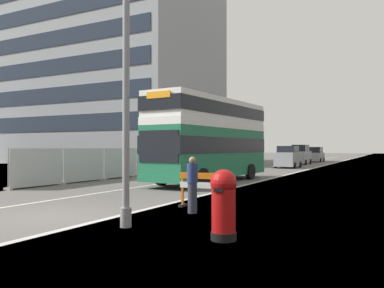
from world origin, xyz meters
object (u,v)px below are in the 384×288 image
object	(u,v)px
red_pillar_postbox	(224,201)
roadworks_barrier	(201,186)
double_decker_bus	(211,138)
car_oncoming_near	(288,157)
lamppost_foreground	(126,52)
car_receding_far	(315,155)
car_receding_mid	(301,155)
pedestrian_at_kerb	(192,185)

from	to	relation	value
red_pillar_postbox	roadworks_barrier	distance (m)	4.66
double_decker_bus	roadworks_barrier	xyz separation A→B (m)	(3.86, -9.10, -1.84)
double_decker_bus	car_oncoming_near	bearing A→B (deg)	90.01
lamppost_foreground	roadworks_barrier	world-z (taller)	lamppost_foreground
double_decker_bus	car_receding_far	distance (m)	35.68
car_receding_mid	pedestrian_at_kerb	size ratio (longest dim) A/B	2.53
lamppost_foreground	car_receding_far	size ratio (longest dim) A/B	2.11
red_pillar_postbox	car_oncoming_near	distance (m)	31.81
pedestrian_at_kerb	lamppost_foreground	bearing A→B (deg)	-100.64
roadworks_barrier	double_decker_bus	bearing A→B (deg)	112.98
lamppost_foreground	car_oncoming_near	world-z (taller)	lamppost_foreground
red_pillar_postbox	car_receding_far	bearing A→B (deg)	98.11
lamppost_foreground	roadworks_barrier	bearing A→B (deg)	86.18
double_decker_bus	roadworks_barrier	bearing A→B (deg)	-67.02
pedestrian_at_kerb	double_decker_bus	bearing A→B (deg)	111.95
red_pillar_postbox	car_receding_far	distance (m)	49.16
pedestrian_at_kerb	roadworks_barrier	bearing A→B (deg)	102.89
car_oncoming_near	car_receding_mid	xyz separation A→B (m)	(-0.71, 8.98, 0.06)
double_decker_bus	car_receding_mid	world-z (taller)	double_decker_bus
double_decker_bus	lamppost_foreground	distance (m)	13.53
pedestrian_at_kerb	car_receding_far	bearing A→B (deg)	95.83
car_oncoming_near	car_receding_far	distance (m)	17.50
car_receding_mid	car_receding_far	distance (m)	8.52
red_pillar_postbox	pedestrian_at_kerb	bearing A→B (deg)	128.69
double_decker_bus	lamppost_foreground	size ratio (longest dim) A/B	1.13
car_receding_mid	car_receding_far	xyz separation A→B (m)	(0.15, 8.51, -0.12)
car_receding_mid	car_receding_far	world-z (taller)	car_receding_mid
roadworks_barrier	lamppost_foreground	bearing A→B (deg)	-93.82
lamppost_foreground	car_receding_mid	xyz separation A→B (m)	(-4.32, 40.03, -3.38)
lamppost_foreground	car_receding_mid	world-z (taller)	lamppost_foreground
red_pillar_postbox	car_receding_mid	world-z (taller)	car_receding_mid
red_pillar_postbox	pedestrian_at_kerb	distance (m)	3.61
double_decker_bus	car_receding_far	bearing A→B (deg)	90.91
roadworks_barrier	car_receding_far	size ratio (longest dim) A/B	0.34
red_pillar_postbox	car_receding_mid	size ratio (longest dim) A/B	0.35
double_decker_bus	lamppost_foreground	bearing A→B (deg)	-74.38
roadworks_barrier	pedestrian_at_kerb	bearing A→B (deg)	-77.11
car_oncoming_near	car_receding_far	size ratio (longest dim) A/B	0.86
lamppost_foreground	roadworks_barrier	xyz separation A→B (m)	(0.25, 3.80, -3.74)
car_receding_mid	car_receding_far	bearing A→B (deg)	89.00
lamppost_foreground	roadworks_barrier	distance (m)	5.34
double_decker_bus	car_receding_far	size ratio (longest dim) A/B	2.39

